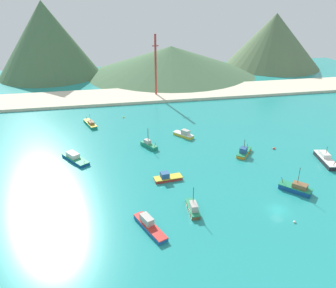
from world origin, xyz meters
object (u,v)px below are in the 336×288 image
fishing_boat_4 (167,177)px  buoy_1 (294,222)px  fishing_boat_1 (149,145)px  fishing_boat_3 (184,134)px  fishing_boat_2 (75,158)px  radio_tower (156,66)px  buoy_2 (274,149)px  fishing_boat_7 (244,152)px  fishing_boat_8 (193,208)px  buoy_0 (124,118)px  fishing_boat_5 (149,225)px  fishing_boat_6 (90,124)px  fishing_boat_0 (296,188)px  fishing_boat_9 (325,159)px

fishing_boat_4 → buoy_1: 33.51m
fishing_boat_1 → fishing_boat_3: fishing_boat_1 is taller
fishing_boat_1 → fishing_boat_2: size_ratio=0.65×
fishing_boat_1 → fishing_boat_4: 21.39m
buoy_1 → radio_tower: radio_tower is taller
fishing_boat_2 → buoy_2: size_ratio=12.68×
fishing_boat_7 → fishing_boat_8: size_ratio=1.07×
buoy_0 → fishing_boat_1: bearing=-78.3°
fishing_boat_5 → fishing_boat_6: bearing=101.8°
fishing_boat_0 → fishing_boat_3: (-19.71, 39.51, -0.08)m
buoy_0 → fishing_boat_8: bearing=-80.3°
fishing_boat_9 → radio_tower: (-38.70, 75.87, 13.80)m
fishing_boat_7 → buoy_1: (-2.27, -33.59, -0.78)m
radio_tower → fishing_boat_1: bearing=-101.8°
fishing_boat_0 → fishing_boat_1: bearing=134.8°
fishing_boat_5 → buoy_2: 54.80m
fishing_boat_3 → buoy_1: fishing_boat_3 is taller
fishing_boat_3 → fishing_boat_5: 50.26m
fishing_boat_3 → buoy_1: (12.76, -50.80, -0.80)m
fishing_boat_1 → buoy_1: fishing_boat_1 is taller
fishing_boat_4 → fishing_boat_8: bearing=-78.2°
fishing_boat_2 → radio_tower: size_ratio=0.37×
fishing_boat_5 → fishing_boat_7: fishing_boat_7 is taller
fishing_boat_5 → buoy_1: 32.07m
fishing_boat_3 → fishing_boat_8: fishing_boat_8 is taller
fishing_boat_9 → fishing_boat_1: bearing=158.0°
buoy_0 → buoy_2: size_ratio=0.82×
fishing_boat_3 → buoy_0: fishing_boat_3 is taller
fishing_boat_3 → fishing_boat_6: size_ratio=0.74×
fishing_boat_3 → buoy_2: size_ratio=8.88×
fishing_boat_2 → buoy_1: fishing_boat_2 is taller
fishing_boat_4 → fishing_boat_8: size_ratio=1.06×
fishing_boat_6 → buoy_2: (58.45, -32.54, -0.58)m
fishing_boat_2 → fishing_boat_6: bearing=81.5°
buoy_0 → radio_tower: radio_tower is taller
fishing_boat_2 → buoy_1: 63.32m
fishing_boat_5 → buoy_0: 69.40m
fishing_boat_2 → fishing_boat_5: fishing_boat_5 is taller
fishing_boat_5 → buoy_1: size_ratio=16.51×
buoy_0 → fishing_boat_4: bearing=-81.0°
fishing_boat_5 → fishing_boat_8: size_ratio=1.48×
fishing_boat_0 → fishing_boat_6: fishing_boat_0 is taller
fishing_boat_3 → fishing_boat_0: bearing=-63.5°
buoy_1 → radio_tower: 102.22m
fishing_boat_4 → fishing_boat_7: fishing_boat_7 is taller
fishing_boat_3 → fishing_boat_4: bearing=-112.4°
fishing_boat_3 → fishing_boat_4: (-11.36, -27.56, -0.15)m
fishing_boat_3 → radio_tower: (-1.76, 49.32, 13.83)m
fishing_boat_1 → fishing_boat_6: fishing_boat_1 is taller
fishing_boat_3 → fishing_boat_8: bearing=-101.0°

